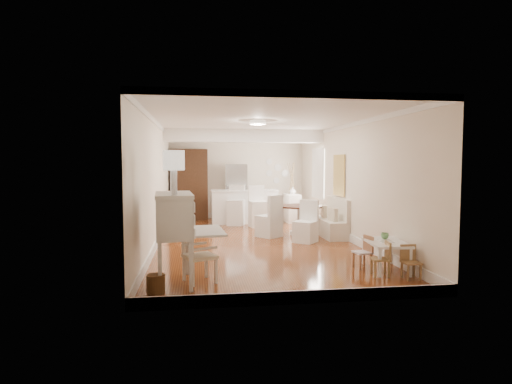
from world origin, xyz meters
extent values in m
plane|color=brown|center=(0.00, 0.00, 0.00)|extent=(9.00, 9.00, 0.00)
cube|color=white|center=(0.00, 0.00, 2.80)|extent=(4.50, 9.00, 0.04)
cube|color=#F1E2CC|center=(0.00, 4.50, 1.40)|extent=(4.50, 0.04, 2.80)
cube|color=#F1E2CC|center=(0.00, -4.50, 1.40)|extent=(4.50, 0.04, 2.80)
cube|color=#F1E2CC|center=(-2.25, 0.00, 1.40)|extent=(0.04, 9.00, 2.80)
cube|color=#F1E2CC|center=(2.25, 0.00, 1.40)|extent=(0.04, 9.00, 2.80)
cube|color=white|center=(0.00, 2.20, 2.62)|extent=(4.50, 0.45, 0.36)
cube|color=tan|center=(2.21, 0.50, 1.55)|extent=(0.04, 0.84, 1.04)
cube|color=white|center=(2.23, 2.40, 1.55)|extent=(0.04, 1.10, 1.40)
cylinder|color=#381E11|center=(-1.20, 4.48, 1.85)|extent=(0.30, 0.03, 0.30)
cylinder|color=white|center=(0.00, -0.50, 2.75)|extent=(0.36, 0.36, 0.08)
cube|color=silver|center=(-1.70, -3.28, 0.71)|extent=(1.19, 1.21, 1.41)
cube|color=silver|center=(-1.31, -3.26, 0.42)|extent=(0.63, 0.63, 0.85)
cylinder|color=#533519|center=(-1.94, -3.75, 0.13)|extent=(0.32, 0.32, 0.27)
cube|color=white|center=(1.90, -2.95, 0.25)|extent=(0.71, 1.07, 0.51)
cube|color=#9D7847|center=(1.64, -3.32, 0.29)|extent=(0.32, 0.32, 0.59)
cube|color=#B07550|center=(1.55, -2.77, 0.29)|extent=(0.34, 0.34, 0.59)
cube|color=#977044|center=(2.06, -3.55, 0.28)|extent=(0.27, 0.27, 0.55)
cube|color=silver|center=(1.99, 0.50, 0.49)|extent=(0.52, 1.60, 0.98)
cylinder|color=#442216|center=(1.29, 0.79, 0.38)|extent=(1.41, 1.41, 0.76)
cube|color=white|center=(1.17, -0.23, 0.49)|extent=(0.67, 0.67, 0.98)
cube|color=silver|center=(0.44, 0.62, 0.53)|extent=(0.72, 0.73, 1.06)
cube|color=white|center=(0.10, 3.10, 0.52)|extent=(2.05, 0.65, 1.03)
cube|color=white|center=(-0.20, 2.73, 0.60)|extent=(0.59, 0.59, 1.20)
cube|color=white|center=(0.41, 2.28, 0.60)|extent=(0.54, 0.54, 1.20)
cube|color=#381E11|center=(-1.60, 4.18, 1.15)|extent=(1.20, 0.60, 2.30)
imported|color=silver|center=(0.30, 4.15, 0.90)|extent=(0.75, 0.65, 1.80)
cube|color=white|center=(1.62, 3.24, 0.44)|extent=(0.42, 0.92, 0.87)
imported|color=#64A761|center=(1.98, -2.73, 0.56)|extent=(0.14, 0.14, 0.11)
imported|color=white|center=(1.65, 3.27, 0.98)|extent=(0.25, 0.25, 0.22)
camera|label=1|loc=(-1.34, -9.91, 1.88)|focal=30.00mm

